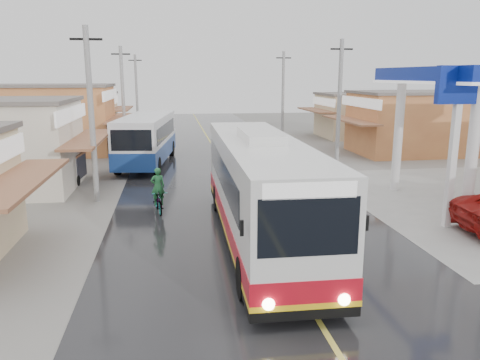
# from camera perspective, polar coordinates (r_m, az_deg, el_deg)

# --- Properties ---
(ground) EXTENTS (120.00, 120.00, 0.00)m
(ground) POSITION_cam_1_polar(r_m,az_deg,el_deg) (14.85, 5.64, -10.59)
(ground) COLOR slate
(ground) RESTS_ON ground
(road) EXTENTS (12.00, 90.00, 0.02)m
(road) POSITION_cam_1_polar(r_m,az_deg,el_deg) (29.02, -1.46, 1.05)
(road) COLOR black
(road) RESTS_ON ground
(centre_line) EXTENTS (0.15, 90.00, 0.01)m
(centre_line) POSITION_cam_1_polar(r_m,az_deg,el_deg) (29.02, -1.46, 1.07)
(centre_line) COLOR #D8CC4C
(centre_line) RESTS_ON road
(shopfronts_left) EXTENTS (11.00, 44.00, 5.20)m
(shopfronts_left) POSITION_cam_1_polar(r_m,az_deg,el_deg) (33.19, -25.03, 1.31)
(shopfronts_left) COLOR #C6B688
(shopfronts_left) RESTS_ON ground
(shopfronts_right) EXTENTS (11.00, 44.00, 4.80)m
(shopfronts_right) POSITION_cam_1_polar(r_m,az_deg,el_deg) (31.76, 27.24, 0.63)
(shopfronts_right) COLOR beige
(shopfronts_right) RESTS_ON ground
(utility_poles_left) EXTENTS (1.60, 50.00, 8.00)m
(utility_poles_left) POSITION_cam_1_polar(r_m,az_deg,el_deg) (30.02, -15.08, 0.98)
(utility_poles_left) COLOR gray
(utility_poles_left) RESTS_ON ground
(utility_poles_right) EXTENTS (1.60, 36.00, 8.00)m
(utility_poles_right) POSITION_cam_1_polar(r_m,az_deg,el_deg) (30.64, 11.65, 1.39)
(utility_poles_right) COLOR gray
(utility_poles_right) RESTS_ON ground
(coach_bus) EXTENTS (3.01, 12.73, 3.96)m
(coach_bus) POSITION_cam_1_polar(r_m,az_deg,el_deg) (16.57, 2.41, -1.10)
(coach_bus) COLOR silver
(coach_bus) RESTS_ON road
(second_bus) EXTENTS (3.83, 10.02, 3.24)m
(second_bus) POSITION_cam_1_polar(r_m,az_deg,el_deg) (31.68, -11.30, 4.97)
(second_bus) COLOR silver
(second_bus) RESTS_ON road
(cyclist) EXTENTS (0.94, 1.94, 2.01)m
(cyclist) POSITION_cam_1_polar(r_m,az_deg,el_deg) (20.60, -9.93, -2.12)
(cyclist) COLOR black
(cyclist) RESTS_ON ground
(tricycle_near) EXTENTS (1.53, 2.20, 1.61)m
(tricycle_near) POSITION_cam_1_polar(r_m,az_deg,el_deg) (27.57, -19.98, 1.59)
(tricycle_near) COLOR #26262D
(tricycle_near) RESTS_ON ground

